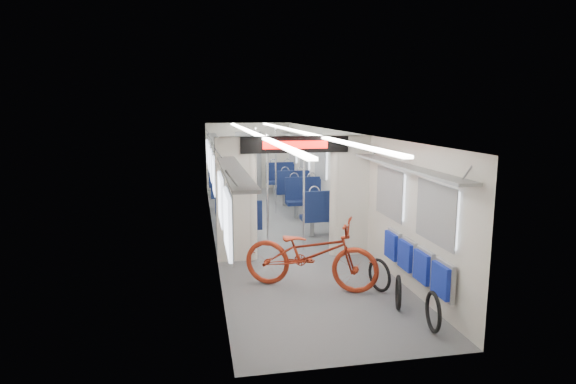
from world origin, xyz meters
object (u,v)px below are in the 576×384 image
object	(u,v)px
seat_bay_far_right	(286,181)
flip_bench	(415,261)
bike_hoop_b	(398,294)
bike_hoop_c	(379,277)
stanchion_near_left	(268,192)
bicycle	(310,254)
bike_hoop_a	(433,314)
stanchion_far_left	(256,172)
seat_bay_near_right	(313,203)
seat_bay_far_left	(226,184)
stanchion_near_right	(304,194)
stanchion_far_right	(276,171)
seat_bay_near_left	(237,212)

from	to	relation	value
seat_bay_far_right	flip_bench	bearing A→B (deg)	-87.05
bike_hoop_b	seat_bay_far_right	xyz separation A→B (m)	(-0.03, 8.45, 0.34)
flip_bench	bike_hoop_c	xyz separation A→B (m)	(-0.41, 0.36, -0.34)
stanchion_near_left	bicycle	bearing A→B (deg)	-82.23
bike_hoop_a	stanchion_far_left	size ratio (longest dim) A/B	0.23
flip_bench	bike_hoop_b	bearing A→B (deg)	-140.27
flip_bench	seat_bay_near_right	distance (m)	4.67
bicycle	seat_bay_far_left	size ratio (longest dim) A/B	0.92
flip_bench	stanchion_near_right	xyz separation A→B (m)	(-1.08, 2.72, 0.57)
bike_hoop_b	seat_bay_near_right	distance (m)	4.99
stanchion_near_right	bike_hoop_b	bearing A→B (deg)	-77.26
stanchion_near_left	stanchion_far_left	world-z (taller)	same
bike_hoop_b	stanchion_near_left	distance (m)	3.77
stanchion_far_left	stanchion_far_right	bearing A→B (deg)	1.10
stanchion_near_left	stanchion_far_left	distance (m)	3.11
stanchion_near_left	bike_hoop_c	bearing A→B (deg)	-63.72
seat_bay_near_left	stanchion_far_right	world-z (taller)	stanchion_far_right
seat_bay_far_left	stanchion_near_right	size ratio (longest dim) A/B	1.01
seat_bay_near_left	seat_bay_far_left	distance (m)	3.78
bicycle	seat_bay_near_right	xyz separation A→B (m)	(1.00, 3.95, 0.00)
seat_bay_near_right	seat_bay_far_left	world-z (taller)	seat_bay_far_left
seat_bay_far_left	stanchion_near_left	bearing A→B (deg)	-83.55
flip_bench	bike_hoop_b	xyz separation A→B (m)	(-0.39, -0.33, -0.36)
bike_hoop_a	bike_hoop_b	distance (m)	0.75
bike_hoop_b	bicycle	bearing A→B (deg)	135.11
flip_bench	stanchion_far_left	world-z (taller)	stanchion_far_left
bicycle	seat_bay_near_left	xyz separation A→B (m)	(-0.87, 3.40, -0.04)
bike_hoop_c	seat_bay_near_left	bearing A→B (deg)	116.69
bicycle	seat_bay_far_right	xyz separation A→B (m)	(1.00, 7.43, 0.00)
stanchion_near_right	stanchion_far_right	distance (m)	3.47
stanchion_near_left	stanchion_near_right	size ratio (longest dim) A/B	1.00
flip_bench	bike_hoop_a	bearing A→B (deg)	-102.92
seat_bay_far_left	stanchion_near_right	xyz separation A→B (m)	(1.21, -5.17, 0.57)
bike_hoop_c	stanchion_far_right	size ratio (longest dim) A/B	0.23
bike_hoop_c	seat_bay_near_right	size ratio (longest dim) A/B	0.23
bike_hoop_a	seat_bay_far_right	world-z (taller)	seat_bay_far_right
bicycle	stanchion_far_left	world-z (taller)	stanchion_far_left
stanchion_near_left	stanchion_far_right	size ratio (longest dim) A/B	1.00
bicycle	seat_bay_far_right	world-z (taller)	seat_bay_far_right
bike_hoop_a	bicycle	bearing A→B (deg)	123.70
bike_hoop_c	stanchion_near_left	distance (m)	3.16
bicycle	seat_bay_near_right	size ratio (longest dim) A/B	0.95
stanchion_near_right	stanchion_far_right	xyz separation A→B (m)	(0.01, 3.47, 0.00)
flip_bench	stanchion_far_left	xyz separation A→B (m)	(-1.59, 6.18, 0.57)
seat_bay_far_right	stanchion_far_right	xyz separation A→B (m)	(-0.65, -1.94, 0.58)
flip_bench	stanchion_far_right	bearing A→B (deg)	99.80
flip_bench	seat_bay_far_left	bearing A→B (deg)	106.19
stanchion_near_left	stanchion_far_left	xyz separation A→B (m)	(0.16, 3.11, 0.00)
stanchion_far_left	stanchion_near_left	bearing A→B (deg)	-92.90
bicycle	bike_hoop_a	size ratio (longest dim) A/B	4.04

